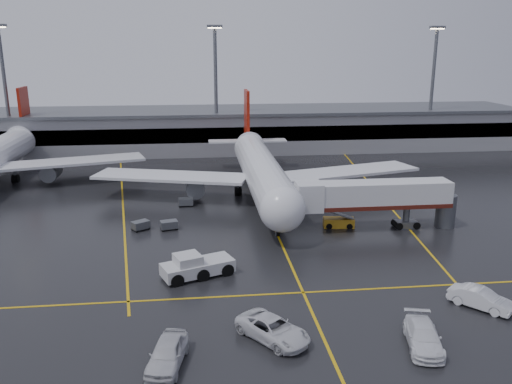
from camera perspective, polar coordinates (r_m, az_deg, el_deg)
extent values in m
plane|color=black|center=(68.81, 1.47, -2.72)|extent=(220.00, 220.00, 0.00)
cube|color=gold|center=(68.81, 1.47, -2.71)|extent=(0.25, 90.00, 0.02)
cube|color=gold|center=(48.69, 5.11, -10.75)|extent=(60.00, 0.25, 0.02)
cube|color=gold|center=(78.50, -14.20, -0.89)|extent=(9.99, 69.35, 0.02)
cube|color=gold|center=(82.37, 12.98, -0.04)|extent=(7.57, 69.64, 0.02)
cube|color=gray|center=(114.44, -1.87, 6.68)|extent=(120.00, 18.00, 8.00)
cube|color=black|center=(105.70, -1.47, 6.22)|extent=(120.00, 0.40, 3.00)
cube|color=#595B60|center=(113.87, -1.89, 8.82)|extent=(122.00, 19.00, 0.60)
cylinder|color=#595B60|center=(112.93, -25.37, 9.45)|extent=(0.70, 0.70, 25.00)
cylinder|color=#595B60|center=(107.19, -4.35, 10.62)|extent=(0.70, 0.70, 25.00)
cube|color=#595B60|center=(106.88, -4.49, 17.42)|extent=(3.00, 1.20, 0.50)
cube|color=#FFE5B2|center=(106.87, -4.49, 17.26)|extent=(2.60, 0.90, 0.20)
cylinder|color=#595B60|center=(117.86, 18.46, 10.33)|extent=(0.70, 0.70, 25.00)
cube|color=#595B60|center=(117.58, 19.01, 16.49)|extent=(3.00, 1.20, 0.50)
cube|color=#FFE5B2|center=(117.57, 18.99, 16.34)|extent=(2.60, 0.90, 0.20)
cylinder|color=silver|center=(75.31, 0.65, 2.21)|extent=(5.20, 36.00, 5.20)
sphere|color=silver|center=(58.12, 2.86, -1.84)|extent=(5.20, 5.20, 5.20)
cone|color=silver|center=(95.64, -0.93, 5.43)|extent=(4.94, 8.00, 4.94)
cube|color=#991709|center=(95.90, -1.00, 8.41)|extent=(0.50, 5.50, 8.50)
cube|color=silver|center=(95.61, -0.93, 5.54)|extent=(14.00, 3.00, 0.25)
cube|color=silver|center=(76.98, -9.19, 1.69)|extent=(22.80, 11.83, 0.40)
cube|color=silver|center=(80.02, 9.75, 2.19)|extent=(22.80, 11.83, 0.40)
cylinder|color=#595B60|center=(76.26, -6.55, 0.57)|extent=(2.60, 4.50, 2.60)
cylinder|color=#595B60|center=(78.51, 7.45, 0.98)|extent=(2.60, 4.50, 2.60)
cylinder|color=#595B60|center=(61.94, 2.37, -3.85)|extent=(0.56, 0.56, 2.00)
cylinder|color=#595B60|center=(78.67, -1.95, 0.38)|extent=(0.56, 0.56, 2.00)
cylinder|color=#595B60|center=(79.42, 2.66, 0.51)|extent=(0.56, 0.56, 2.00)
cylinder|color=black|center=(62.12, 2.37, -4.32)|extent=(0.40, 1.10, 1.10)
cylinder|color=black|center=(78.79, -1.94, 0.06)|extent=(1.00, 1.40, 1.40)
cylinder|color=black|center=(79.53, 2.66, 0.20)|extent=(1.00, 1.40, 1.40)
cone|color=silver|center=(111.95, -23.62, 5.61)|extent=(4.94, 8.00, 4.94)
cube|color=#991709|center=(112.28, -23.74, 8.16)|extent=(0.50, 5.50, 8.50)
cube|color=silver|center=(111.92, -23.63, 5.71)|extent=(14.00, 3.00, 0.25)
cube|color=silver|center=(90.78, -19.03, 3.13)|extent=(22.80, 11.83, 0.40)
cylinder|color=#595B60|center=(90.95, -21.23, 2.04)|extent=(2.60, 4.50, 2.60)
cylinder|color=#595B60|center=(94.83, -24.56, 1.58)|extent=(0.56, 0.56, 2.00)
cylinder|color=black|center=(94.92, -24.53, 1.32)|extent=(1.00, 1.40, 1.40)
cube|color=silver|center=(64.73, 12.82, -0.22)|extent=(18.00, 3.20, 3.00)
cube|color=#4E160F|center=(65.08, 12.75, -1.32)|extent=(18.00, 3.30, 0.50)
cube|color=silver|center=(62.52, 5.71, -0.46)|extent=(3.00, 3.40, 3.30)
cylinder|color=#595B60|center=(66.95, 15.91, -2.50)|extent=(0.80, 0.80, 3.00)
cube|color=#595B60|center=(67.27, 15.85, -3.35)|extent=(2.60, 1.60, 0.90)
cylinder|color=#595B60|center=(68.84, 19.80, -1.91)|extent=(2.40, 2.40, 4.00)
cylinder|color=black|center=(66.87, 14.97, -3.40)|extent=(0.90, 1.80, 0.90)
cylinder|color=black|center=(67.69, 16.71, -3.30)|extent=(0.90, 1.80, 0.90)
cube|color=#BDBDBF|center=(51.72, -6.31, -8.09)|extent=(7.40, 5.04, 1.18)
cube|color=#BDBDBF|center=(51.02, -7.37, -7.27)|extent=(3.05, 3.05, 0.98)
cube|color=black|center=(51.02, -7.37, -7.27)|extent=(2.74, 2.74, 0.88)
cylinder|color=black|center=(51.08, -8.99, -8.93)|extent=(2.25, 3.21, 1.28)
cylinder|color=black|center=(51.86, -6.30, -8.44)|extent=(2.25, 3.21, 1.28)
cylinder|color=black|center=(52.74, -3.69, -7.95)|extent=(2.25, 3.21, 1.28)
cube|color=#C58D1B|center=(65.73, 8.92, -3.27)|extent=(3.90, 2.04, 1.14)
cube|color=#595B60|center=(65.39, 8.96, -2.37)|extent=(3.68, 1.40, 1.30)
cylinder|color=black|center=(65.65, 7.83, -3.49)|extent=(0.95, 1.84, 0.72)
cylinder|color=black|center=(65.99, 9.98, -3.48)|extent=(0.95, 1.84, 0.72)
imported|color=silver|center=(41.18, 1.84, -14.58)|extent=(6.01, 6.62, 1.71)
imported|color=white|center=(42.16, 17.62, -14.63)|extent=(3.56, 6.13, 1.67)
imported|color=silver|center=(49.40, 23.07, -10.53)|extent=(4.84, 5.10, 1.72)
imported|color=silver|center=(38.72, -9.56, -16.80)|extent=(3.26, 5.83, 1.87)
cube|color=#595B60|center=(64.86, -9.37, -3.47)|extent=(2.25, 1.73, 0.90)
cylinder|color=black|center=(64.42, -9.97, -4.08)|extent=(0.40, 0.20, 0.40)
cylinder|color=black|center=(64.69, -8.57, -3.93)|extent=(0.40, 0.20, 0.40)
cylinder|color=black|center=(65.36, -10.12, -3.80)|extent=(0.40, 0.20, 0.40)
cylinder|color=black|center=(65.62, -8.75, -3.65)|extent=(0.40, 0.20, 0.40)
cube|color=#595B60|center=(65.38, -12.36, -3.48)|extent=(2.38, 2.20, 0.90)
cylinder|color=black|center=(64.77, -12.74, -4.12)|extent=(0.40, 0.20, 0.40)
cylinder|color=black|center=(65.47, -11.51, -3.83)|extent=(0.40, 0.20, 0.40)
cylinder|color=black|center=(65.61, -13.16, -3.89)|extent=(0.40, 0.20, 0.40)
cylinder|color=black|center=(66.31, -11.94, -3.61)|extent=(0.40, 0.20, 0.40)
cube|color=#595B60|center=(73.97, -7.58, -1.02)|extent=(2.03, 1.34, 0.90)
cylinder|color=black|center=(73.63, -8.18, -1.50)|extent=(0.40, 0.20, 0.40)
cylinder|color=black|center=(73.63, -6.94, -1.46)|extent=(0.40, 0.20, 0.40)
cylinder|color=black|center=(74.59, -8.18, -1.28)|extent=(0.40, 0.20, 0.40)
cylinder|color=black|center=(74.59, -6.95, -1.24)|extent=(0.40, 0.20, 0.40)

